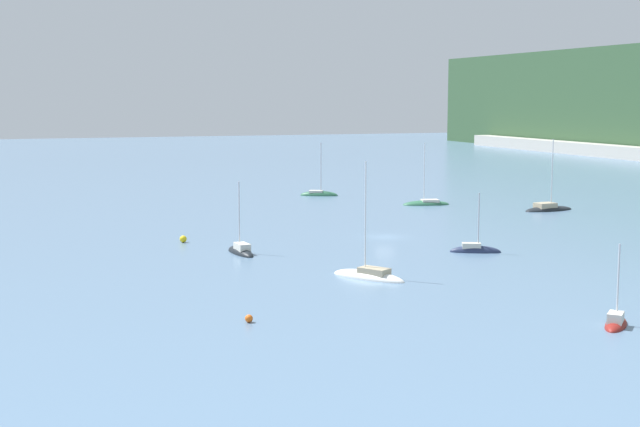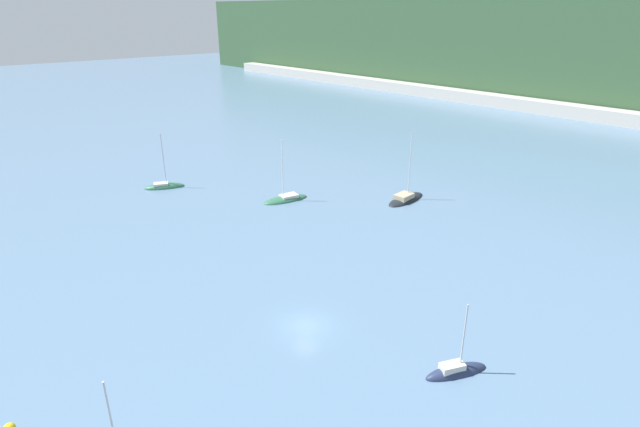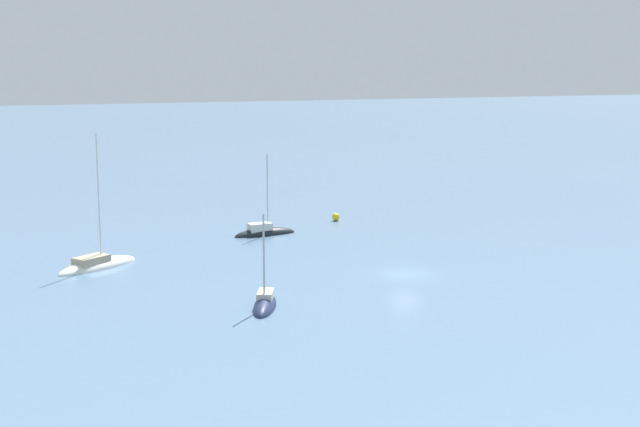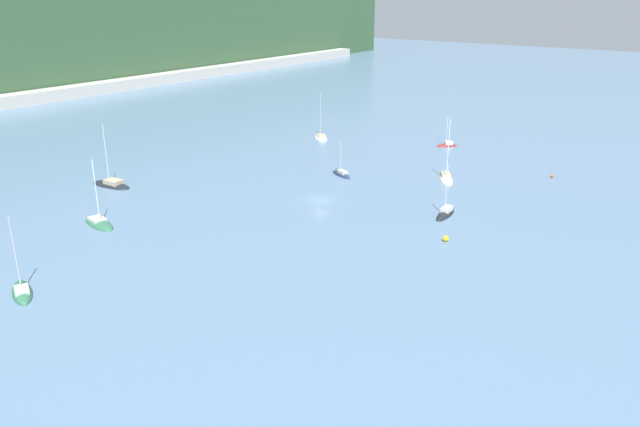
# 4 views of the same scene
# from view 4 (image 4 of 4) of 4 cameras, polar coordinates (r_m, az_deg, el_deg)

# --- Properties ---
(ground_plane) EXTENTS (600.00, 600.00, 0.00)m
(ground_plane) POSITION_cam_4_polar(r_m,az_deg,el_deg) (104.72, 0.05, 1.26)
(ground_plane) COLOR slate
(sailboat_0) EXTENTS (6.70, 2.44, 8.85)m
(sailboat_0) POSITION_cam_4_polar(r_m,az_deg,el_deg) (99.66, 11.39, -0.07)
(sailboat_0) COLOR black
(sailboat_0) RESTS_ON ground_plane
(sailboat_1) EXTENTS (4.44, 4.47, 6.95)m
(sailboat_1) POSITION_cam_4_polar(r_m,az_deg,el_deg) (143.19, 11.54, 6.11)
(sailboat_1) COLOR maroon
(sailboat_1) RESTS_ON ground_plane
(sailboat_2) EXTENTS (3.81, 5.94, 7.61)m
(sailboat_2) POSITION_cam_4_polar(r_m,az_deg,el_deg) (118.34, 1.97, 3.54)
(sailboat_2) COLOR #232D4C
(sailboat_2) RESTS_ON ground_plane
(sailboat_3) EXTENTS (4.35, 8.20, 10.92)m
(sailboat_3) POSITION_cam_4_polar(r_m,az_deg,el_deg) (99.69, -19.54, -0.89)
(sailboat_3) COLOR #2D6647
(sailboat_3) RESTS_ON ground_plane
(sailboat_4) EXTENTS (8.18, 6.42, 12.17)m
(sailboat_4) POSITION_cam_4_polar(r_m,az_deg,el_deg) (118.24, 11.42, 3.14)
(sailboat_4) COLOR white
(sailboat_4) RESTS_ON ground_plane
(sailboat_5) EXTENTS (3.85, 8.94, 11.83)m
(sailboat_5) POSITION_cam_4_polar(r_m,az_deg,el_deg) (118.17, -18.51, 2.48)
(sailboat_5) COLOR black
(sailboat_5) RESTS_ON ground_plane
(sailboat_6) EXTENTS (7.20, 7.30, 11.22)m
(sailboat_6) POSITION_cam_4_polar(r_m,az_deg,el_deg) (147.92, 0.08, 6.93)
(sailboat_6) COLOR white
(sailboat_6) RESTS_ON ground_plane
(sailboat_7) EXTENTS (4.89, 7.10, 10.39)m
(sailboat_7) POSITION_cam_4_polar(r_m,az_deg,el_deg) (81.27, -25.57, -6.57)
(sailboat_7) COLOR #2D6647
(sailboat_7) RESTS_ON ground_plane
(mooring_buoy_0) EXTENTS (0.63, 0.63, 0.63)m
(mooring_buoy_0) POSITION_cam_4_polar(r_m,az_deg,el_deg) (124.85, 20.47, 3.25)
(mooring_buoy_0) COLOR orange
(mooring_buoy_0) RESTS_ON ground_plane
(mooring_buoy_1) EXTENTS (0.86, 0.86, 0.86)m
(mooring_buoy_1) POSITION_cam_4_polar(r_m,az_deg,el_deg) (89.42, 11.42, -2.25)
(mooring_buoy_1) COLOR yellow
(mooring_buoy_1) RESTS_ON ground_plane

